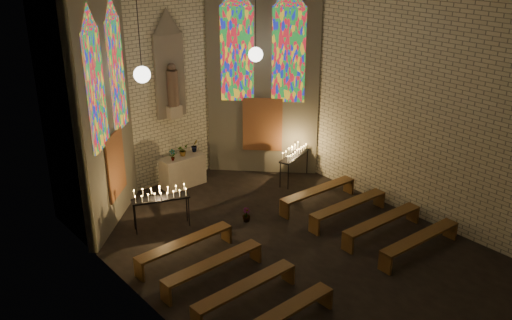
# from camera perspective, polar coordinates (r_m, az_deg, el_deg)

# --- Properties ---
(floor) EXTENTS (12.00, 12.00, 0.00)m
(floor) POSITION_cam_1_polar(r_m,az_deg,el_deg) (14.72, 4.52, -9.47)
(floor) COLOR black
(floor) RESTS_ON ground
(room) EXTENTS (8.22, 12.43, 7.00)m
(room) POSITION_cam_1_polar(r_m,az_deg,el_deg) (15.61, -3.73, 7.38)
(room) COLOR beige
(room) RESTS_ON ground
(altar) EXTENTS (1.40, 0.60, 1.00)m
(altar) POSITION_cam_1_polar(r_m,az_deg,el_deg) (18.31, -7.33, -1.09)
(altar) COLOR #BCB099
(altar) RESTS_ON ground
(flower_vase_left) EXTENTS (0.21, 0.16, 0.37)m
(flower_vase_left) POSITION_cam_1_polar(r_m,az_deg,el_deg) (17.78, -8.35, 0.50)
(flower_vase_left) COLOR #4C723F
(flower_vase_left) RESTS_ON altar
(flower_vase_center) EXTENTS (0.41, 0.38, 0.37)m
(flower_vase_center) POSITION_cam_1_polar(r_m,az_deg,el_deg) (18.12, -7.35, 0.98)
(flower_vase_center) COLOR #4C723F
(flower_vase_center) RESTS_ON altar
(flower_vase_right) EXTENTS (0.23, 0.19, 0.41)m
(flower_vase_right) POSITION_cam_1_polar(r_m,az_deg,el_deg) (18.39, -6.15, 1.45)
(flower_vase_right) COLOR #4C723F
(flower_vase_right) RESTS_ON altar
(aisle_flower_pot) EXTENTS (0.24, 0.24, 0.40)m
(aisle_flower_pot) POSITION_cam_1_polar(r_m,az_deg,el_deg) (16.13, -0.98, -5.50)
(aisle_flower_pot) COLOR #4C723F
(aisle_flower_pot) RESTS_ON ground
(votive_stand_left) EXTENTS (1.59, 0.89, 1.14)m
(votive_stand_left) POSITION_cam_1_polar(r_m,az_deg,el_deg) (15.66, -9.53, -3.55)
(votive_stand_left) COLOR black
(votive_stand_left) RESTS_ON ground
(votive_stand_right) EXTENTS (1.54, 0.87, 1.11)m
(votive_stand_right) POSITION_cam_1_polar(r_m,az_deg,el_deg) (18.39, 3.87, 0.68)
(votive_stand_right) COLOR black
(votive_stand_right) RESTS_ON ground
(pew_left_0) EXTENTS (2.71, 0.46, 0.52)m
(pew_left_0) POSITION_cam_1_polar(r_m,az_deg,el_deg) (14.42, -7.13, -8.36)
(pew_left_0) COLOR #4F3416
(pew_left_0) RESTS_ON ground
(pew_right_0) EXTENTS (2.71, 0.46, 0.52)m
(pew_right_0) POSITION_cam_1_polar(r_m,az_deg,el_deg) (17.06, 6.23, -3.17)
(pew_right_0) COLOR #4F3416
(pew_right_0) RESTS_ON ground
(pew_left_1) EXTENTS (2.71, 0.46, 0.52)m
(pew_left_1) POSITION_cam_1_polar(r_m,az_deg,el_deg) (13.57, -4.31, -10.42)
(pew_left_1) COLOR #4F3416
(pew_left_1) RESTS_ON ground
(pew_right_1) EXTENTS (2.71, 0.46, 0.52)m
(pew_right_1) POSITION_cam_1_polar(r_m,az_deg,el_deg) (16.34, 9.24, -4.55)
(pew_right_1) COLOR #4F3416
(pew_right_1) RESTS_ON ground
(pew_left_2) EXTENTS (2.71, 0.46, 0.52)m
(pew_left_2) POSITION_cam_1_polar(r_m,az_deg,el_deg) (12.77, -1.09, -12.70)
(pew_left_2) COLOR #4F3416
(pew_left_2) RESTS_ON ground
(pew_right_2) EXTENTS (2.71, 0.46, 0.52)m
(pew_right_2) POSITION_cam_1_polar(r_m,az_deg,el_deg) (15.69, 12.52, -6.05)
(pew_right_2) COLOR #4F3416
(pew_right_2) RESTS_ON ground
(pew_left_3) EXTENTS (2.71, 0.46, 0.52)m
(pew_left_3) POSITION_cam_1_polar(r_m,az_deg,el_deg) (12.04, 2.61, -15.23)
(pew_left_3) COLOR #4F3416
(pew_left_3) RESTS_ON ground
(pew_right_3) EXTENTS (2.71, 0.46, 0.52)m
(pew_right_3) POSITION_cam_1_polar(r_m,az_deg,el_deg) (15.10, 16.10, -7.64)
(pew_right_3) COLOR #4F3416
(pew_right_3) RESTS_ON ground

